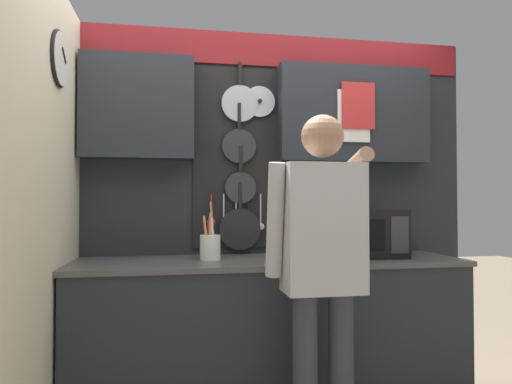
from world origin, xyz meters
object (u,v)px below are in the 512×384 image
utensil_crock (210,246)px  person (322,255)px  knife_block (304,241)px  microwave (359,233)px

utensil_crock → person: 0.74m
utensil_crock → person: person is taller
knife_block → person: size_ratio=0.16×
microwave → utensil_crock: bearing=179.9°
knife_block → utensil_crock: size_ratio=0.82×
microwave → utensil_crock: 0.92m
person → utensil_crock: bearing=132.5°
microwave → person: bearing=-127.4°
knife_block → utensil_crock: bearing=179.9°
knife_block → utensil_crock: 0.57m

